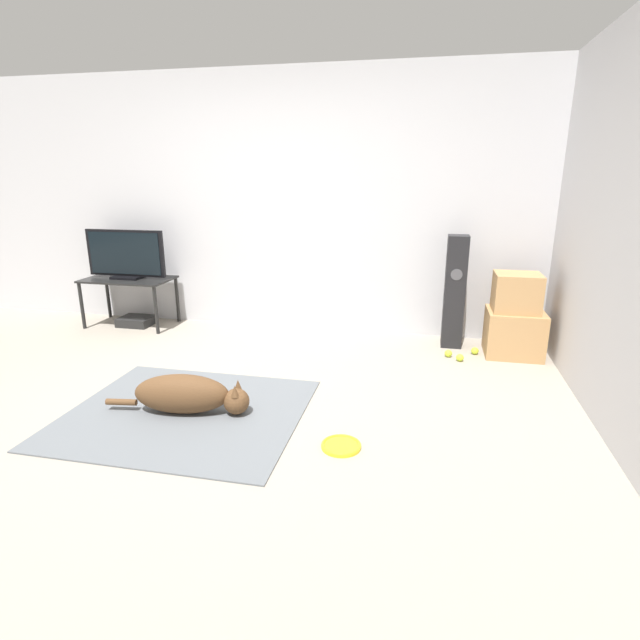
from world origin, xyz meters
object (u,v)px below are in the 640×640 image
at_px(tv_stand, 129,284).
at_px(tv, 126,255).
at_px(cardboard_box_lower, 514,333).
at_px(floor_speaker, 455,292).
at_px(cardboard_box_upper, 517,293).
at_px(tennis_ball_loose_on_carpet, 475,351).
at_px(tennis_ball_by_boxes, 448,353).
at_px(frisbee, 341,446).
at_px(tennis_ball_near_speaker, 460,358).
at_px(game_console, 136,321).
at_px(dog, 188,395).

xyz_separation_m(tv_stand, tv, (-0.00, 0.00, 0.31)).
distance_m(cardboard_box_lower, floor_speaker, 0.63).
distance_m(floor_speaker, tv_stand, 3.34).
bearing_deg(cardboard_box_upper, tv_stand, 178.34).
relative_size(cardboard_box_lower, tv, 0.56).
distance_m(cardboard_box_lower, tennis_ball_loose_on_carpet, 0.37).
bearing_deg(tv, tennis_ball_by_boxes, -5.14).
bearing_deg(tennis_ball_loose_on_carpet, frisbee, -116.49).
relative_size(floor_speaker, tv_stand, 1.15).
relative_size(tennis_ball_by_boxes, tennis_ball_near_speaker, 1.00).
xyz_separation_m(tv_stand, tennis_ball_near_speaker, (3.40, -0.38, -0.41)).
bearing_deg(cardboard_box_upper, cardboard_box_lower, 10.52).
bearing_deg(game_console, cardboard_box_upper, -1.66).
bearing_deg(tv, frisbee, -37.37).
bearing_deg(tv_stand, game_console, -1.16).
distance_m(tennis_ball_by_boxes, tennis_ball_loose_on_carpet, 0.27).
distance_m(cardboard_box_lower, cardboard_box_upper, 0.37).
height_order(cardboard_box_lower, tv, tv).
bearing_deg(tennis_ball_by_boxes, cardboard_box_upper, 18.52).
xyz_separation_m(cardboard_box_lower, tv_stand, (-3.87, 0.11, 0.24)).
distance_m(dog, game_console, 2.34).
xyz_separation_m(tennis_ball_loose_on_carpet, game_console, (-3.50, 0.18, 0.01)).
xyz_separation_m(dog, floor_speaker, (1.79, 1.82, 0.38)).
xyz_separation_m(frisbee, tv_stand, (-2.63, 2.01, 0.43)).
bearing_deg(cardboard_box_lower, cardboard_box_upper, -169.48).
height_order(cardboard_box_upper, tv_stand, cardboard_box_upper).
height_order(dog, frisbee, dog).
height_order(frisbee, cardboard_box_upper, cardboard_box_upper).
height_order(dog, tennis_ball_near_speaker, dog).
bearing_deg(dog, tv_stand, 130.76).
bearing_deg(tennis_ball_by_boxes, tennis_ball_loose_on_carpet, 26.65).
height_order(tv_stand, tv, tv).
bearing_deg(frisbee, tennis_ball_by_boxes, 68.47).
xyz_separation_m(frisbee, tennis_ball_near_speaker, (0.77, 1.62, 0.02)).
bearing_deg(tv, floor_speaker, 0.41).
xyz_separation_m(tv_stand, tennis_ball_by_boxes, (3.31, -0.29, -0.41)).
height_order(tv_stand, game_console, tv_stand).
xyz_separation_m(frisbee, cardboard_box_lower, (1.24, 1.90, 0.19)).
bearing_deg(cardboard_box_lower, tv, 178.35).
height_order(floor_speaker, game_console, floor_speaker).
bearing_deg(cardboard_box_lower, tennis_ball_loose_on_carpet, -168.32).
bearing_deg(tv, cardboard_box_upper, -1.70).
relative_size(tv, tennis_ball_near_speaker, 13.08).
bearing_deg(tennis_ball_loose_on_carpet, game_console, 177.14).
relative_size(tv_stand, tennis_ball_loose_on_carpet, 13.77).
bearing_deg(tennis_ball_near_speaker, tv, 173.53).
bearing_deg(tennis_ball_near_speaker, tennis_ball_by_boxes, 137.37).
distance_m(dog, floor_speaker, 2.58).
distance_m(dog, tennis_ball_by_boxes, 2.31).
relative_size(tennis_ball_loose_on_carpet, game_console, 0.19).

